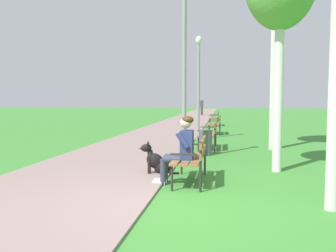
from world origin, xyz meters
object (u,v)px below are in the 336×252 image
park_bench_furthest (215,117)px  person_seated_on_near_bench (181,147)px  lamp_post_mid (198,86)px  dog_black (158,162)px  park_bench_near (193,155)px  pedestrian_distant (202,107)px  park_bench_far (216,123)px  lamp_post_near (184,68)px  park_bench_mid (209,133)px  litter_bin (205,143)px

park_bench_furthest → person_seated_on_near_bench: (-0.23, -14.74, 0.17)m
lamp_post_mid → dog_black: bearing=-93.1°
park_bench_near → park_bench_furthest: 14.55m
pedestrian_distant → park_bench_furthest: bearing=-83.2°
park_bench_far → lamp_post_near: (-0.64, -7.02, 1.82)m
park_bench_near → person_seated_on_near_bench: size_ratio=1.20×
park_bench_furthest → lamp_post_mid: 7.62m
dog_black → pedestrian_distant: size_ratio=0.49×
park_bench_furthest → person_seated_on_near_bench: 14.74m
dog_black → park_bench_furthest: bearing=86.7°
park_bench_mid → lamp_post_mid: size_ratio=0.38×
park_bench_mid → lamp_post_near: 2.88m
dog_black → litter_bin: (0.83, 2.77, 0.09)m
park_bench_mid → litter_bin: size_ratio=2.14×
park_bench_near → lamp_post_near: (-0.45, 2.45, 1.82)m
person_seated_on_near_bench → lamp_post_near: (-0.24, 2.64, 1.65)m
park_bench_far → lamp_post_mid: 2.89m
park_bench_far → lamp_post_mid: bearing=-104.6°
dog_black → litter_bin: 2.90m
park_bench_furthest → pedestrian_distant: pedestrian_distant is taller
dog_black → litter_bin: dog_black is taller
park_bench_mid → park_bench_far: 4.87m
park_bench_far → lamp_post_near: 7.28m
park_bench_furthest → dog_black: size_ratio=1.84×
park_bench_far → park_bench_furthest: same height
litter_bin → park_bench_mid: bearing=87.5°
park_bench_furthest → dog_black: 14.02m
park_bench_far → pedestrian_distant: bearing=95.5°
person_seated_on_near_bench → pedestrian_distant: pedestrian_distant is taller
park_bench_furthest → dog_black: bearing=-93.3°
person_seated_on_near_bench → pedestrian_distant: size_ratio=0.76×
lamp_post_near → lamp_post_mid: bearing=89.7°
lamp_post_mid → litter_bin: (0.48, -3.77, -1.70)m
person_seated_on_near_bench → litter_bin: person_seated_on_near_bench is taller
park_bench_mid → lamp_post_mid: (-0.53, 2.49, 1.53)m
park_bench_far → pedestrian_distant: (-1.80, 18.72, 0.33)m
person_seated_on_near_bench → park_bench_near: bearing=42.3°
pedestrian_distant → park_bench_mid: bearing=-85.8°
dog_black → lamp_post_mid: size_ratio=0.21×
park_bench_far → dog_black: (-0.97, -8.91, -0.25)m
lamp_post_near → park_bench_mid: bearing=75.4°
park_bench_mid → pedestrian_distant: size_ratio=0.91×
park_bench_near → lamp_post_near: 3.08m
park_bench_far → dog_black: park_bench_far is taller
park_bench_mid → pedestrian_distant: 23.65m
dog_black → person_seated_on_near_bench: bearing=-52.6°
person_seated_on_near_bench → lamp_post_near: 3.12m
dog_black → park_bench_near: bearing=-35.6°
lamp_post_near → dog_black: bearing=-99.9°
park_bench_mid → pedestrian_distant: pedestrian_distant is taller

